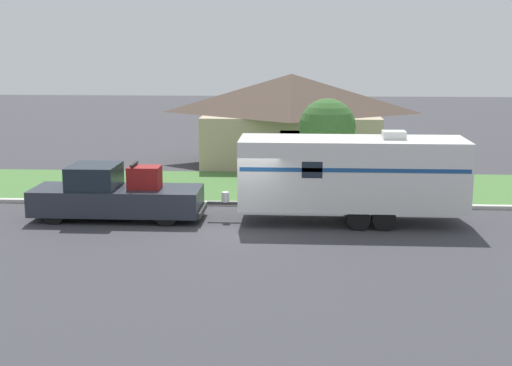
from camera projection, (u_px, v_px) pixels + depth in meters
ground_plane at (243, 230)px, 24.53m from camera, size 120.00×120.00×0.00m
curb_strip at (250, 204)px, 28.19m from camera, size 80.00×0.30×0.14m
lawn_strip at (256, 187)px, 31.77m from camera, size 80.00×7.00×0.03m
house_across_street at (291, 117)px, 37.80m from camera, size 9.76×6.89×4.70m
pickup_truck at (115, 195)px, 25.95m from camera, size 6.23×2.09×2.08m
travel_trailer at (352, 173)px, 25.26m from camera, size 9.16×2.45×3.32m
mailbox at (140, 176)px, 28.83m from camera, size 0.48×0.20×1.34m
tree_in_yard at (327, 127)px, 29.79m from camera, size 2.38×2.38×4.06m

